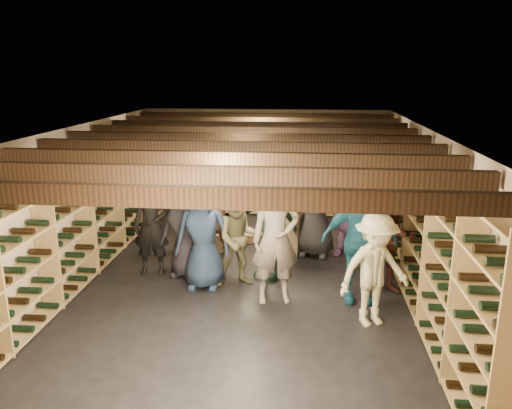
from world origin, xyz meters
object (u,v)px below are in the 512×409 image
Objects in this scene: person_0 at (185,228)px; person_12 at (315,204)px; crate_stack_right at (222,242)px; person_7 at (276,239)px; crate_stack_left at (287,231)px; person_8 at (389,241)px; person_4 at (359,241)px; person_6 at (203,234)px; crate_loose at (242,237)px; person_11 at (353,209)px; person_5 at (213,206)px; person_1 at (151,226)px; person_3 at (375,270)px; person_10 at (268,226)px; person_2 at (239,239)px; person_9 at (191,209)px.

person_12 is (2.09, 1.17, 0.14)m from person_0.
person_7 is at bearing -60.68° from crate_stack_right.
crate_stack_left is 2.23m from person_8.
person_6 is (-2.30, 0.23, -0.06)m from person_4.
person_11 is (2.07, -0.57, 0.79)m from crate_loose.
person_5 reaches higher than person_8.
person_4 is 0.97× the size of person_5.
person_0 reaches higher than person_1.
crate_loose is 3.84m from person_3.
person_8 is 1.60m from person_11.
person_4 is (2.00, -2.42, 0.83)m from crate_loose.
person_6 is (-0.31, -2.19, 0.77)m from crate_loose.
person_4 is 1.05× the size of person_10.
crate_stack_left is 1.68× the size of crate_stack_right.
person_2 is 0.89× the size of person_6.
person_9 is (-0.86, -0.57, 0.69)m from crate_loose.
person_7 is (1.12, -0.38, 0.10)m from person_6.
person_9 is 2.26m from person_12.
person_5 is at bearing 114.74° from person_3.
person_3 is at bearing -47.40° from person_2.
person_11 reaches higher than person_6.
person_6 is (-2.44, 0.93, 0.09)m from person_3.
crate_stack_right is 0.30× the size of person_6.
person_2 reaches higher than crate_stack_right.
person_8 is at bearing -40.62° from crate_loose.
person_7 is at bearing -23.26° from person_1.
person_1 is at bearing 148.67° from person_2.
crate_loose is 1.24m from person_9.
crate_stack_left is 1.44m from person_5.
person_7 is at bearing 133.41° from person_3.
person_5 reaches higher than person_3.
person_0 is 1.06× the size of person_3.
person_6 is 0.98× the size of person_11.
person_4 is at bearing -29.79° from person_2.
person_9 is at bearing 180.00° from crate_stack_left.
crate_stack_left is 2.05m from person_0.
person_4 is (1.77, -0.35, 0.15)m from person_2.
crate_stack_left is at bearing 26.84° from person_1.
crate_loose is at bearing 128.47° from person_4.
crate_stack_left is 0.72m from person_12.
person_5 is (0.29, 0.92, 0.13)m from person_0.
person_6 reaches higher than person_2.
crate_stack_right is at bearing -117.72° from crate_loose.
person_6 is at bearing -127.03° from crate_stack_left.
person_0 reaches higher than person_3.
person_2 is at bearing 127.42° from person_3.
person_9 is at bearing 145.99° from person_4.
person_8 is at bearing -19.81° from person_2.
person_3 is at bearing -108.34° from person_8.
person_4 is 0.57m from person_8.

